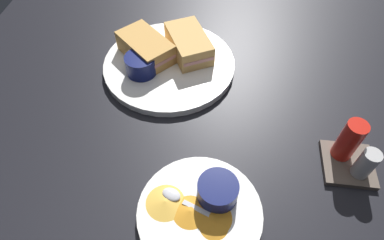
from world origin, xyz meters
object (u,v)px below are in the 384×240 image
(plate_chips_companion, at_px, (200,213))
(spoon_by_gravy_ramekin, at_px, (175,198))
(plate_sandwich_main, at_px, (169,65))
(ramekin_light_gravy, at_px, (218,190))
(sandwich_half_near, at_px, (189,44))
(sandwich_half_far, at_px, (146,48))
(spoon_by_dark_ramekin, at_px, (162,61))
(ramekin_dark_sauce, at_px, (141,64))
(condiment_caddy, at_px, (352,153))

(plate_chips_companion, height_order, spoon_by_gravy_ramekin, spoon_by_gravy_ramekin)
(plate_chips_companion, xyz_separation_m, spoon_by_gravy_ramekin, (-0.02, -0.04, 0.01))
(plate_sandwich_main, relative_size, ramekin_light_gravy, 4.47)
(sandwich_half_near, height_order, sandwich_half_far, same)
(spoon_by_dark_ramekin, relative_size, plate_chips_companion, 0.40)
(sandwich_half_near, relative_size, sandwich_half_far, 1.02)
(ramekin_dark_sauce, bearing_deg, sandwich_half_far, -179.25)
(spoon_by_gravy_ramekin, height_order, condiment_caddy, condiment_caddy)
(plate_chips_companion, bearing_deg, spoon_by_dark_ramekin, -159.99)
(plate_chips_companion, xyz_separation_m, condiment_caddy, (-0.13, 0.25, 0.03))
(plate_sandwich_main, distance_m, plate_chips_companion, 0.36)
(spoon_by_gravy_ramekin, bearing_deg, ramekin_dark_sauce, -157.21)
(sandwich_half_far, relative_size, condiment_caddy, 1.55)
(spoon_by_dark_ramekin, xyz_separation_m, condiment_caddy, (0.21, 0.38, 0.01))
(ramekin_light_gravy, bearing_deg, sandwich_half_near, -165.10)
(spoon_by_gravy_ramekin, bearing_deg, sandwich_half_far, -160.43)
(sandwich_half_near, bearing_deg, ramekin_dark_sauce, -49.60)
(spoon_by_dark_ramekin, height_order, plate_chips_companion, spoon_by_dark_ramekin)
(ramekin_light_gravy, xyz_separation_m, condiment_caddy, (-0.10, 0.23, -0.00))
(ramekin_dark_sauce, distance_m, spoon_by_gravy_ramekin, 0.31)
(sandwich_half_far, xyz_separation_m, ramekin_dark_sauce, (0.05, 0.00, -0.00))
(plate_sandwich_main, height_order, spoon_by_dark_ramekin, spoon_by_dark_ramekin)
(spoon_by_dark_ramekin, height_order, condiment_caddy, condiment_caddy)
(sandwich_half_near, height_order, spoon_by_gravy_ramekin, sandwich_half_near)
(plate_sandwich_main, relative_size, plate_chips_companion, 1.47)
(plate_chips_companion, bearing_deg, ramekin_dark_sauce, -151.79)
(sandwich_half_far, bearing_deg, condiment_caddy, 61.32)
(ramekin_dark_sauce, bearing_deg, spoon_by_gravy_ramekin, 22.79)
(spoon_by_gravy_ramekin, bearing_deg, spoon_by_dark_ramekin, -165.78)
(plate_sandwich_main, height_order, ramekin_dark_sauce, ramekin_dark_sauce)
(plate_sandwich_main, distance_m, ramekin_dark_sauce, 0.07)
(plate_chips_companion, bearing_deg, sandwich_half_near, -169.87)
(sandwich_half_near, distance_m, sandwich_half_far, 0.10)
(sandwich_half_far, relative_size, spoon_by_dark_ramekin, 1.83)
(spoon_by_gravy_ramekin, xyz_separation_m, condiment_caddy, (-0.11, 0.29, 0.01))
(sandwich_half_far, relative_size, ramekin_dark_sauce, 2.20)
(plate_sandwich_main, relative_size, condiment_caddy, 3.14)
(plate_sandwich_main, height_order, sandwich_half_near, sandwich_half_near)
(sandwich_half_far, height_order, plate_chips_companion, sandwich_half_far)
(plate_sandwich_main, relative_size, sandwich_half_far, 2.03)
(spoon_by_dark_ramekin, bearing_deg, spoon_by_gravy_ramekin, 14.22)
(ramekin_dark_sauce, height_order, ramekin_light_gravy, ramekin_dark_sauce)
(sandwich_half_near, height_order, ramekin_dark_sauce, sandwich_half_near)
(sandwich_half_near, bearing_deg, plate_chips_companion, 10.13)
(plate_sandwich_main, height_order, plate_chips_companion, same)
(plate_sandwich_main, distance_m, condiment_caddy, 0.42)
(sandwich_half_near, bearing_deg, sandwich_half_far, -74.72)
(ramekin_light_gravy, bearing_deg, spoon_by_gravy_ramekin, -77.85)
(spoon_by_dark_ramekin, height_order, ramekin_light_gravy, ramekin_light_gravy)
(condiment_caddy, bearing_deg, plate_sandwich_main, -120.55)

